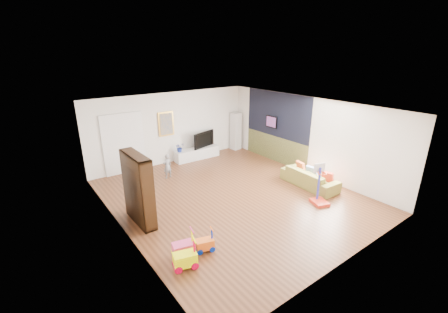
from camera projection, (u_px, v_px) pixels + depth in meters
floor at (232, 196)px, 9.06m from camera, size 6.50×7.50×0.00m
ceiling at (233, 107)px, 8.15m from camera, size 6.50×7.50×0.00m
wall_back at (172, 128)px, 11.44m from camera, size 6.50×0.00×2.70m
wall_front at (352, 205)px, 5.77m from camera, size 6.50×0.00×2.70m
wall_left at (120, 182)px, 6.78m from camera, size 0.00×7.50×2.70m
wall_right at (306, 135)px, 10.43m from camera, size 0.00×7.50×2.70m
navy_accent at (277, 115)px, 11.31m from camera, size 0.01×3.20×1.70m
olive_wainscot at (275, 149)px, 11.76m from camera, size 0.01×3.20×1.00m
doorway at (124, 144)px, 10.44m from camera, size 1.45×0.06×2.10m
painting_back at (166, 124)px, 11.20m from camera, size 0.62×0.06×0.92m
artwork_right at (271, 122)px, 11.52m from camera, size 0.04×0.56×0.46m
media_console at (197, 153)px, 12.09m from camera, size 1.88×0.52×0.44m
tall_cabinet at (236, 131)px, 13.08m from camera, size 0.40×0.40×1.62m
bookshelf at (138, 189)px, 7.41m from camera, size 0.35×1.26×1.83m
sofa at (309, 178)px, 9.64m from camera, size 0.83×1.94×0.56m
basketball_hoop at (322, 185)px, 8.40m from camera, size 0.55×0.60×1.18m
ride_on_yellow at (185, 255)px, 5.98m from camera, size 0.53×0.41×0.63m
ride_on_orange at (205, 240)px, 6.51m from camera, size 0.44×0.34×0.52m
ride_on_pink at (183, 244)px, 6.31m from camera, size 0.51×0.38×0.61m
child at (167, 166)px, 10.19m from camera, size 0.34×0.25×0.85m
tv at (202, 139)px, 12.12m from camera, size 1.11×0.43×0.64m
vase_plant at (180, 147)px, 11.53m from camera, size 0.36×0.32×0.37m
pillow_left at (328, 177)px, 9.30m from camera, size 0.15×0.35×0.34m
pillow_center at (312, 172)px, 9.70m from camera, size 0.15×0.38×0.37m
pillow_right at (301, 167)px, 10.12m from camera, size 0.17×0.37×0.36m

